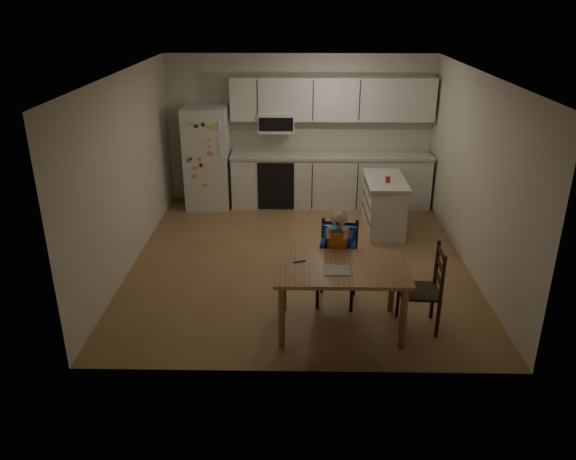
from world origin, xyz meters
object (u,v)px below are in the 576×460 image
(kitchen_island, at_px, (384,205))
(chair_booster, at_px, (338,247))
(refrigerator, at_px, (208,157))
(chair_side, at_px, (429,283))
(red_cup, at_px, (388,180))
(dining_table, at_px, (341,275))

(kitchen_island, height_order, chair_booster, chair_booster)
(refrigerator, distance_m, chair_side, 4.83)
(kitchen_island, distance_m, chair_side, 2.76)
(red_cup, relative_size, dining_table, 0.06)
(chair_side, bearing_deg, refrigerator, -138.57)
(chair_booster, bearing_deg, kitchen_island, 78.39)
(refrigerator, bearing_deg, chair_side, -52.53)
(kitchen_island, xyz_separation_m, dining_table, (-0.86, -2.80, 0.23))
(refrigerator, height_order, chair_side, refrigerator)
(refrigerator, relative_size, red_cup, 18.94)
(kitchen_island, height_order, chair_side, chair_side)
(refrigerator, relative_size, kitchen_island, 1.52)
(red_cup, xyz_separation_m, chair_side, (0.09, -2.59, -0.33))
(red_cup, xyz_separation_m, dining_table, (-0.86, -2.63, -0.22))
(refrigerator, xyz_separation_m, red_cup, (2.84, -1.24, 0.02))
(dining_table, distance_m, chair_booster, 0.62)
(refrigerator, height_order, red_cup, refrigerator)
(refrigerator, distance_m, red_cup, 3.10)
(kitchen_island, relative_size, chair_side, 1.18)
(kitchen_island, xyz_separation_m, chair_booster, (-0.85, -2.18, 0.28))
(dining_table, xyz_separation_m, chair_booster, (0.01, 0.62, 0.05))
(chair_booster, bearing_deg, chair_side, -21.83)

